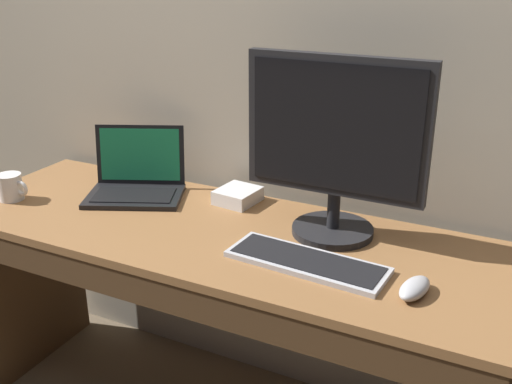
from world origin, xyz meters
The scene contains 7 objects.
desk centered at (0.00, -0.02, 0.54)m, with size 1.73×0.59×0.75m.
laptop_black centered at (-0.38, 0.12, 0.79)m, with size 0.38×0.34×0.22m.
external_monitor centered at (0.31, 0.11, 1.02)m, with size 0.51×0.24×0.51m.
wired_keyboard centered at (0.31, -0.09, 0.76)m, with size 0.43×0.17×0.02m.
computer_mouse centered at (0.60, -0.11, 0.77)m, with size 0.06×0.12×0.04m, color #B7B7BC.
external_drive_box centered at (-0.04, 0.21, 0.77)m, with size 0.12×0.13×0.05m, color silver.
coffee_mug centered at (-0.72, -0.10, 0.79)m, with size 0.12×0.08×0.09m.
Camera 1 is at (0.79, -1.36, 1.49)m, focal length 41.27 mm.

